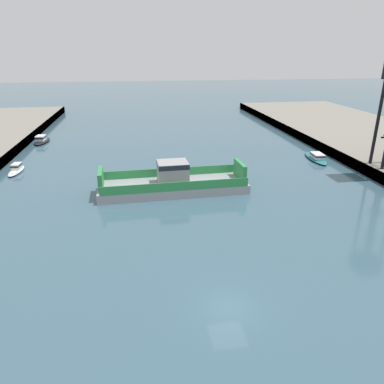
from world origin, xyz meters
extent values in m
plane|color=#385666|center=(0.00, 0.00, 0.00)|extent=(400.00, 400.00, 0.00)
cube|color=#939399|center=(-1.56, 22.59, 0.55)|extent=(18.63, 6.41, 1.10)
cube|color=#2D8947|center=(-1.67, 25.36, 1.65)|extent=(17.67, 0.83, 1.10)
cube|color=#2D8947|center=(-1.45, 19.81, 1.65)|extent=(17.67, 0.83, 1.10)
cube|color=#939399|center=(-1.56, 22.59, 2.49)|extent=(3.81, 3.27, 2.78)
cube|color=black|center=(-1.56, 22.59, 3.53)|extent=(3.85, 3.31, 0.60)
cube|color=#2D8947|center=(7.14, 22.94, 2.20)|extent=(0.66, 3.99, 2.20)
cube|color=#2D8947|center=(-10.26, 22.24, 2.20)|extent=(0.66, 3.99, 2.20)
ellipsoid|color=white|center=(-23.36, 33.50, 0.25)|extent=(1.79, 5.23, 0.50)
cube|color=silver|center=(-23.33, 33.89, 0.87)|extent=(1.15, 1.86, 0.75)
cube|color=black|center=(-23.33, 33.89, 0.97)|extent=(1.18, 1.91, 0.22)
ellipsoid|color=#237075|center=(22.84, 33.30, 0.24)|extent=(2.81, 7.76, 0.48)
cube|color=silver|center=(22.80, 32.73, 0.83)|extent=(1.75, 2.78, 0.71)
cube|color=black|center=(22.80, 32.73, 0.92)|extent=(1.80, 2.86, 0.21)
ellipsoid|color=black|center=(-23.85, 52.08, 0.26)|extent=(2.75, 6.29, 0.53)
cube|color=silver|center=(-23.90, 51.62, 1.01)|extent=(1.70, 2.28, 0.97)
cube|color=black|center=(-23.90, 51.62, 1.13)|extent=(1.75, 2.34, 0.29)
cylinder|color=black|center=(27.07, 25.48, 7.29)|extent=(0.44, 0.44, 11.50)
camera|label=1|loc=(-5.57, -19.84, 16.59)|focal=33.88mm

